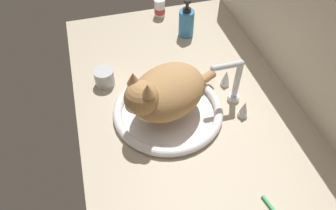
% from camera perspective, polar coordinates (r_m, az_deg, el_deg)
% --- Properties ---
extents(countertop, '(1.20, 0.73, 0.03)m').
position_cam_1_polar(countertop, '(1.11, 3.12, 0.10)').
color(countertop, '#B7A88E').
rests_on(countertop, ground).
extents(backsplash_wall, '(1.20, 0.02, 0.44)m').
position_cam_1_polar(backsplash_wall, '(1.12, 22.61, 11.03)').
color(backsplash_wall, beige).
rests_on(backsplash_wall, ground).
extents(sink_basin, '(0.36, 0.36, 0.03)m').
position_cam_1_polar(sink_basin, '(1.05, 0.00, -0.99)').
color(sink_basin, white).
rests_on(sink_basin, countertop).
extents(faucet, '(0.18, 0.12, 0.17)m').
position_cam_1_polar(faucet, '(1.07, 11.60, 3.44)').
color(faucet, silver).
rests_on(faucet, countertop).
extents(cat, '(0.29, 0.35, 0.19)m').
position_cam_1_polar(cat, '(0.97, -0.77, 2.13)').
color(cat, tan).
rests_on(cat, sink_basin).
extents(metal_jar, '(0.07, 0.07, 0.06)m').
position_cam_1_polar(metal_jar, '(1.16, -11.28, 4.86)').
color(metal_jar, '#B2B5BA').
rests_on(metal_jar, countertop).
extents(pill_bottle, '(0.05, 0.05, 0.08)m').
position_cam_1_polar(pill_bottle, '(1.49, -1.50, 16.84)').
color(pill_bottle, white).
rests_on(pill_bottle, countertop).
extents(soap_pump_bottle, '(0.06, 0.06, 0.16)m').
position_cam_1_polar(soap_pump_bottle, '(1.35, 3.29, 14.50)').
color(soap_pump_bottle, teal).
rests_on(soap_pump_bottle, countertop).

